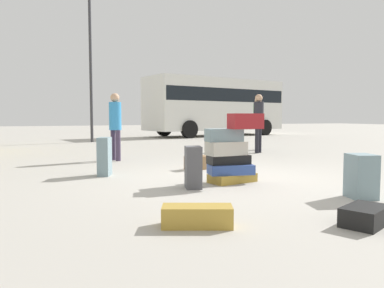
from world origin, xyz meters
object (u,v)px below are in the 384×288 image
Objects in this scene: person_tourist_with_camera at (259,118)px; suitcase_slate_foreground_near at (361,176)px; suitcase_charcoal_white_trunk at (193,167)px; lamp_post at (90,40)px; suitcase_black_behind_tower at (365,216)px; person_bearded_onlooker at (258,118)px; suitcase_tower at (231,153)px; suitcase_slate_right_side at (104,157)px; suitcase_tan_upright_blue at (197,216)px; parked_bus at (216,103)px; person_passerby_in_red at (115,121)px; suitcase_brown_foreground_far at (204,162)px.

suitcase_slate_foreground_near is at bearing 32.82° from person_tourist_with_camera.
suitcase_charcoal_white_trunk is 0.10× the size of lamp_post.
suitcase_black_behind_tower is 8.60m from person_bearded_onlooker.
suitcase_tower is 2.74m from suitcase_black_behind_tower.
person_tourist_with_camera is at bearing 50.16° from suitcase_slate_right_side.
person_tourist_with_camera is at bearing -59.32° from lamp_post.
suitcase_slate_foreground_near is at bearing 30.55° from suitcase_tan_upright_blue.
person_tourist_with_camera is 0.21× the size of parked_bus.
suitcase_slate_right_side is at bearing 90.24° from suitcase_black_behind_tower.
suitcase_charcoal_white_trunk is 1.08× the size of suitcase_slate_foreground_near.
lamp_post is (0.96, 9.44, 3.93)m from suitcase_slate_right_side.
parked_bus reaches higher than suitcase_tan_upright_blue.
suitcase_slate_right_side is 0.11× the size of lamp_post.
parked_bus reaches higher than person_tourist_with_camera.
person_tourist_with_camera reaches higher than suitcase_slate_foreground_near.
suitcase_tan_upright_blue is 0.08× the size of parked_bus.
suitcase_slate_foreground_near is at bearing 21.39° from suitcase_black_behind_tower.
lamp_post reaches higher than person_passerby_in_red.
person_bearded_onlooker reaches higher than suitcase_slate_right_side.
suitcase_slate_right_side reaches higher than suitcase_charcoal_white_trunk.
suitcase_slate_foreground_near reaches higher than suitcase_tan_upright_blue.
parked_bus is (5.27, 15.54, 1.53)m from suitcase_slate_foreground_near.
suitcase_black_behind_tower is at bearing 1.59° from suitcase_tan_upright_blue.
lamp_post reaches higher than suitcase_brown_foreground_far.
suitcase_charcoal_white_trunk is 11.89m from lamp_post.
suitcase_slate_foreground_near is (2.89, -3.26, -0.06)m from suitcase_slate_right_side.
suitcase_charcoal_white_trunk is at bearing 90.96° from suitcase_tan_upright_blue.
parked_bus is at bearing -160.20° from person_bearded_onlooker.
suitcase_tan_upright_blue is at bearing 135.29° from suitcase_black_behind_tower.
suitcase_tan_upright_blue is 7.90m from person_tourist_with_camera.
person_bearded_onlooker is 8.13m from lamp_post.
suitcase_slate_foreground_near is (1.06, -1.73, -0.20)m from suitcase_tower.
suitcase_slate_right_side is at bearing 146.71° from suitcase_slate_foreground_near.
person_bearded_onlooker is 0.98× the size of person_tourist_with_camera.
suitcase_black_behind_tower is (0.10, -2.71, -0.40)m from suitcase_tower.
suitcase_charcoal_white_trunk is 5.96m from person_tourist_with_camera.
parked_bus reaches higher than suitcase_slate_foreground_near.
suitcase_tan_upright_blue is at bearing -92.75° from lamp_post.
parked_bus is (8.16, 12.27, 1.48)m from suitcase_slate_right_side.
person_bearded_onlooker is 9.18m from parked_bus.
suitcase_tower is 4.06m from person_passerby_in_red.
parked_bus reaches higher than suitcase_tower.
suitcase_slate_right_side is 14.81m from parked_bus.
suitcase_brown_foreground_far is 4.18m from suitcase_tan_upright_blue.
person_bearded_onlooker is (3.66, 5.06, 0.54)m from suitcase_tower.
suitcase_charcoal_white_trunk reaches higher than suitcase_brown_foreground_far.
parked_bus is at bearing 77.28° from suitcase_charcoal_white_trunk.
suitcase_tower is 0.65× the size of person_tourist_with_camera.
suitcase_tan_upright_blue is at bearing -125.29° from suitcase_tower.
suitcase_brown_foreground_far is 0.48× the size of person_passerby_in_red.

